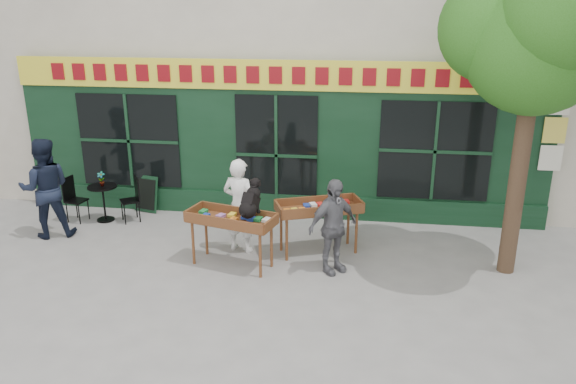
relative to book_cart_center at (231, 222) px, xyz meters
name	(u,v)px	position (x,y,z in m)	size (l,w,h in m)	color
ground	(256,263)	(0.39, 0.15, -0.82)	(80.00, 80.00, 0.00)	slate
street_tree	(541,21)	(4.73, 0.51, 3.29)	(3.05, 2.90, 5.60)	#382619
book_cart_center	(231,222)	(0.00, 0.00, 0.00)	(1.61, 0.99, 0.99)	brown
dog	(250,198)	(0.35, -0.05, 0.47)	(0.34, 0.60, 0.60)	black
woman	(240,205)	(0.00, 0.65, 0.06)	(0.64, 0.42, 1.76)	white
book_cart_right	(319,210)	(1.43, 0.77, 0.00)	(1.62, 1.13, 0.99)	brown
man_right	(333,226)	(1.73, 0.02, 0.00)	(0.97, 0.40, 1.65)	#56555A
bistro_table	(103,196)	(-3.15, 1.69, -0.28)	(0.60, 0.60, 0.76)	black
bistro_chair_left	(72,195)	(-3.78, 1.61, -0.26)	(0.42, 0.42, 0.95)	black
bistro_chair_right	(134,195)	(-2.52, 1.79, -0.26)	(0.50, 0.50, 0.95)	black
potted_plant	(101,179)	(-3.15, 1.69, 0.10)	(0.16, 0.11, 0.31)	gray
man_left	(45,188)	(-3.85, 0.79, 0.16)	(0.95, 0.74, 1.96)	black
chalkboard	(146,194)	(-2.48, 2.34, -0.42)	(0.59, 0.32, 0.79)	black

